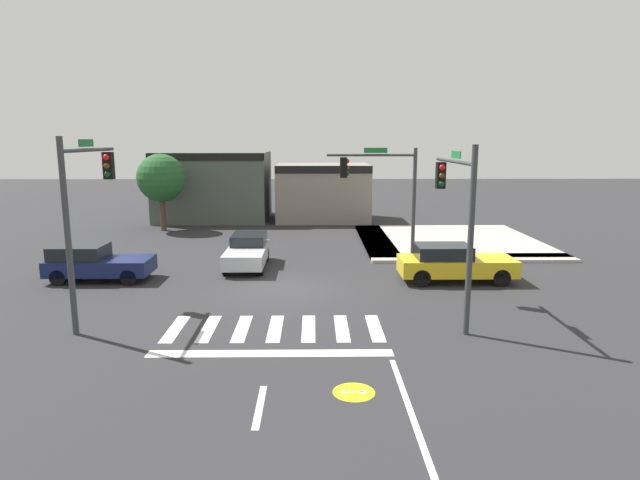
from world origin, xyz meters
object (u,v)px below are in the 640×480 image
Objects in this scene: traffic_signal_southwest at (86,196)px; car_yellow at (453,263)px; traffic_signal_northeast at (382,183)px; car_silver at (247,251)px; roadside_tree at (161,178)px; car_navy at (95,262)px; traffic_signal_southeast at (456,201)px.

traffic_signal_southwest is 1.26× the size of car_yellow.
car_yellow is at bearing 123.05° from traffic_signal_northeast.
roadside_tree reaches higher than car_silver.
car_navy is (-6.06, -2.40, 0.04)m from car_silver.
traffic_signal_southwest reaches higher than car_navy.
traffic_signal_southeast is 5.47m from car_yellow.
traffic_signal_southwest reaches higher than car_silver.
traffic_signal_northeast is at bearing -51.44° from traffic_signal_southwest.
car_yellow reaches higher than car_navy.
car_silver is at bearing 46.93° from traffic_signal_southeast.
traffic_signal_southwest is at bearing 38.56° from traffic_signal_northeast.
roadside_tree is (-2.49, 17.39, -0.67)m from traffic_signal_southwest.
car_yellow is (1.17, 4.39, -3.06)m from traffic_signal_southeast.
traffic_signal_southwest is at bearing -160.96° from car_yellow.
car_silver is at bearing -56.74° from roadside_tree.
car_navy is 14.91m from car_yellow.
car_yellow is 20.32m from roadside_tree.
traffic_signal_southwest is at bearing -29.73° from car_silver.
traffic_signal_southeast reaches higher than car_navy.
roadside_tree is (-12.97, 9.04, -0.40)m from traffic_signal_northeast.
car_silver is at bearing -29.73° from traffic_signal_southwest.
car_yellow is (13.00, 4.49, -3.25)m from traffic_signal_southwest.
car_navy is at bearing -68.34° from car_silver.
car_navy is 12.81m from roadside_tree.
traffic_signal_northeast is 1.10× the size of roadside_tree.
traffic_signal_northeast is 13.40m from traffic_signal_southwest.
car_navy is (-1.90, 4.87, -3.28)m from traffic_signal_southwest.
car_silver is 12.39m from roadside_tree.
traffic_signal_northeast is 1.30× the size of car_navy.
traffic_signal_southwest reaches higher than traffic_signal_southeast.
car_navy is (-12.38, -3.49, -3.01)m from traffic_signal_northeast.
car_navy is (-13.73, 4.77, -3.08)m from traffic_signal_southeast.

